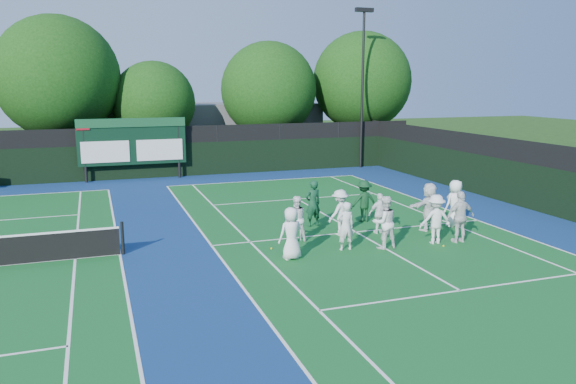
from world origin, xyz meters
name	(u,v)px	position (x,y,z in m)	size (l,w,h in m)	color
ground	(368,239)	(0.00, 0.00, 0.00)	(120.00, 120.00, 0.00)	#1B3D10
court_apron	(197,247)	(-6.00, 1.00, 0.00)	(34.00, 32.00, 0.01)	navy
near_court	(356,232)	(0.00, 1.00, 0.01)	(11.05, 23.85, 0.01)	#125821
back_fence	(150,155)	(-6.00, 16.00, 1.36)	(34.00, 0.08, 3.00)	black
divider_fence_right	(549,183)	(9.00, 1.00, 1.36)	(0.08, 32.00, 3.00)	black
scoreboard	(132,142)	(-7.01, 15.59, 2.19)	(6.00, 0.21, 3.55)	black
clubhouse	(194,131)	(-2.00, 24.00, 2.00)	(18.00, 6.00, 4.00)	slate
light_pole_right	(363,70)	(7.50, 15.70, 6.30)	(1.20, 0.30, 10.12)	black
tree_b	(60,81)	(-10.74, 19.58, 5.63)	(7.35, 7.35, 9.50)	black
tree_c	(156,105)	(-5.14, 19.58, 4.14)	(5.22, 5.22, 6.89)	black
tree_d	(271,92)	(2.52, 19.58, 4.87)	(6.47, 6.47, 8.27)	black
tree_e	(363,84)	(9.49, 19.58, 5.42)	(7.02, 7.02, 9.12)	black
tennis_ball_0	(288,245)	(-3.00, 0.13, 0.03)	(0.07, 0.07, 0.07)	#BDC317
tennis_ball_2	(443,246)	(1.99, -1.72, 0.03)	(0.07, 0.07, 0.07)	#BDC317
tennis_ball_3	(271,249)	(-3.66, -0.07, 0.03)	(0.07, 0.07, 0.07)	#BDC317
tennis_ball_4	(350,207)	(1.58, 4.87, 0.03)	(0.07, 0.07, 0.07)	#BDC317
tennis_ball_5	(432,232)	(2.64, -0.03, 0.03)	(0.07, 0.07, 0.07)	#BDC317
player_front_0	(291,233)	(-3.37, -1.26, 0.84)	(0.82, 0.54, 1.69)	white
player_front_1	(346,226)	(-1.34, -0.94, 0.83)	(0.60, 0.40, 1.65)	silver
player_front_2	(384,222)	(-0.02, -1.18, 0.90)	(0.88, 0.68, 1.80)	white
player_front_3	(436,219)	(1.95, -1.24, 0.87)	(1.12, 0.64, 1.73)	white
player_front_4	(460,217)	(2.84, -1.42, 0.92)	(1.07, 0.45, 1.83)	silver
player_back_0	(296,219)	(-2.54, 0.60, 0.82)	(0.80, 0.62, 1.64)	white
player_back_1	(340,212)	(-0.70, 0.93, 0.84)	(1.09, 0.63, 1.68)	white
player_back_2	(380,214)	(0.76, 0.56, 0.76)	(0.89, 0.37, 1.52)	white
player_back_3	(429,207)	(2.73, 0.38, 0.91)	(1.70, 0.54, 1.83)	white
player_back_4	(455,203)	(4.00, 0.52, 0.92)	(0.90, 0.58, 1.84)	white
coach_left	(313,204)	(-1.20, 2.36, 0.91)	(0.66, 0.44, 1.82)	#103D24
coach_right	(364,201)	(1.02, 2.39, 0.85)	(1.09, 0.63, 1.69)	#0F371A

